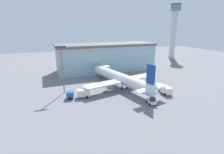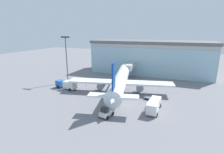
{
  "view_description": "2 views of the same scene",
  "coord_description": "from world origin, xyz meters",
  "px_view_note": "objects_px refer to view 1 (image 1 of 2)",
  "views": [
    {
      "loc": [
        -28.08,
        -47.49,
        21.79
      ],
      "look_at": [
        -6.43,
        10.87,
        3.84
      ],
      "focal_mm": 28.0,
      "sensor_mm": 36.0,
      "label": 1
    },
    {
      "loc": [
        12.88,
        -38.3,
        17.56
      ],
      "look_at": [
        -6.56,
        9.33,
        4.0
      ],
      "focal_mm": 28.0,
      "sensor_mm": 36.0,
      "label": 2
    }
  ],
  "objects_px": {
    "jet_bridge": "(101,66)",
    "pushback_tug": "(152,101)",
    "catering_truck": "(79,93)",
    "safety_cone_nose": "(128,95)",
    "airplane": "(121,79)",
    "safety_cone_wingtip": "(88,90)",
    "control_tower": "(174,27)",
    "apron_light_mast": "(62,65)",
    "baggage_cart": "(148,86)",
    "fuel_truck": "(164,89)"
  },
  "relations": [
    {
      "from": "apron_light_mast",
      "to": "baggage_cart",
      "type": "relative_size",
      "value": 5.31
    },
    {
      "from": "control_tower",
      "to": "fuel_truck",
      "type": "xyz_separation_m",
      "value": [
        -48.82,
        -57.54,
        -19.9
      ]
    },
    {
      "from": "jet_bridge",
      "to": "apron_light_mast",
      "type": "distance_m",
      "value": 25.61
    },
    {
      "from": "jet_bridge",
      "to": "safety_cone_nose",
      "type": "height_order",
      "value": "jet_bridge"
    },
    {
      "from": "baggage_cart",
      "to": "catering_truck",
      "type": "bearing_deg",
      "value": -170.0
    },
    {
      "from": "jet_bridge",
      "to": "airplane",
      "type": "relative_size",
      "value": 0.41
    },
    {
      "from": "safety_cone_wingtip",
      "to": "pushback_tug",
      "type": "bearing_deg",
      "value": -49.12
    },
    {
      "from": "airplane",
      "to": "safety_cone_nose",
      "type": "xyz_separation_m",
      "value": [
        -1.2,
        -8.4,
        -3.22
      ]
    },
    {
      "from": "airplane",
      "to": "baggage_cart",
      "type": "xyz_separation_m",
      "value": [
        9.47,
        -3.25,
        -2.99
      ]
    },
    {
      "from": "safety_cone_nose",
      "to": "safety_cone_wingtip",
      "type": "bearing_deg",
      "value": 140.08
    },
    {
      "from": "catering_truck",
      "to": "safety_cone_wingtip",
      "type": "xyz_separation_m",
      "value": [
        3.88,
        5.17,
        -1.19
      ]
    },
    {
      "from": "fuel_truck",
      "to": "baggage_cart",
      "type": "relative_size",
      "value": 2.45
    },
    {
      "from": "control_tower",
      "to": "airplane",
      "type": "distance_m",
      "value": 78.87
    },
    {
      "from": "jet_bridge",
      "to": "baggage_cart",
      "type": "relative_size",
      "value": 4.98
    },
    {
      "from": "baggage_cart",
      "to": "safety_cone_nose",
      "type": "xyz_separation_m",
      "value": [
        -10.67,
        -5.16,
        -0.23
      ]
    },
    {
      "from": "baggage_cart",
      "to": "pushback_tug",
      "type": "height_order",
      "value": "pushback_tug"
    },
    {
      "from": "fuel_truck",
      "to": "baggage_cart",
      "type": "bearing_deg",
      "value": 17.55
    },
    {
      "from": "control_tower",
      "to": "safety_cone_wingtip",
      "type": "bearing_deg",
      "value": -147.33
    },
    {
      "from": "catering_truck",
      "to": "safety_cone_nose",
      "type": "xyz_separation_m",
      "value": [
        15.08,
        -4.2,
        -1.19
      ]
    },
    {
      "from": "safety_cone_nose",
      "to": "pushback_tug",
      "type": "bearing_deg",
      "value": -64.5
    },
    {
      "from": "baggage_cart",
      "to": "safety_cone_nose",
      "type": "bearing_deg",
      "value": -146.34
    },
    {
      "from": "airplane",
      "to": "catering_truck",
      "type": "xyz_separation_m",
      "value": [
        -16.28,
        -4.2,
        -2.02
      ]
    },
    {
      "from": "apron_light_mast",
      "to": "catering_truck",
      "type": "relative_size",
      "value": 2.1
    },
    {
      "from": "catering_truck",
      "to": "fuel_truck",
      "type": "relative_size",
      "value": 1.03
    },
    {
      "from": "apron_light_mast",
      "to": "baggage_cart",
      "type": "xyz_separation_m",
      "value": [
        29.81,
        -5.25,
        -9.12
      ]
    },
    {
      "from": "apron_light_mast",
      "to": "baggage_cart",
      "type": "height_order",
      "value": "apron_light_mast"
    },
    {
      "from": "fuel_truck",
      "to": "safety_cone_nose",
      "type": "xyz_separation_m",
      "value": [
        -12.68,
        1.55,
        -1.19
      ]
    },
    {
      "from": "safety_cone_nose",
      "to": "safety_cone_wingtip",
      "type": "height_order",
      "value": "same"
    },
    {
      "from": "airplane",
      "to": "jet_bridge",
      "type": "bearing_deg",
      "value": -7.67
    },
    {
      "from": "fuel_truck",
      "to": "safety_cone_wingtip",
      "type": "distance_m",
      "value": 26.29
    },
    {
      "from": "pushback_tug",
      "to": "airplane",
      "type": "bearing_deg",
      "value": 17.27
    },
    {
      "from": "jet_bridge",
      "to": "catering_truck",
      "type": "relative_size",
      "value": 1.97
    },
    {
      "from": "control_tower",
      "to": "jet_bridge",
      "type": "bearing_deg",
      "value": -155.31
    },
    {
      "from": "control_tower",
      "to": "apron_light_mast",
      "type": "height_order",
      "value": "control_tower"
    },
    {
      "from": "airplane",
      "to": "baggage_cart",
      "type": "relative_size",
      "value": 12.08
    },
    {
      "from": "pushback_tug",
      "to": "jet_bridge",
      "type": "bearing_deg",
      "value": 15.52
    },
    {
      "from": "apron_light_mast",
      "to": "fuel_truck",
      "type": "height_order",
      "value": "apron_light_mast"
    },
    {
      "from": "control_tower",
      "to": "safety_cone_nose",
      "type": "relative_size",
      "value": 66.83
    },
    {
      "from": "control_tower",
      "to": "apron_light_mast",
      "type": "xyz_separation_m",
      "value": [
        -80.64,
        -45.59,
        -11.74
      ]
    },
    {
      "from": "jet_bridge",
      "to": "control_tower",
      "type": "distance_m",
      "value": 70.55
    },
    {
      "from": "pushback_tug",
      "to": "safety_cone_nose",
      "type": "xyz_separation_m",
      "value": [
        -3.8,
        7.96,
        -0.7
      ]
    },
    {
      "from": "safety_cone_nose",
      "to": "airplane",
      "type": "bearing_deg",
      "value": 81.86
    },
    {
      "from": "jet_bridge",
      "to": "fuel_truck",
      "type": "relative_size",
      "value": 2.03
    },
    {
      "from": "apron_light_mast",
      "to": "safety_cone_nose",
      "type": "height_order",
      "value": "apron_light_mast"
    },
    {
      "from": "pushback_tug",
      "to": "safety_cone_wingtip",
      "type": "bearing_deg",
      "value": 49.14
    },
    {
      "from": "jet_bridge",
      "to": "pushback_tug",
      "type": "relative_size",
      "value": 4.35
    },
    {
      "from": "safety_cone_nose",
      "to": "baggage_cart",
      "type": "bearing_deg",
      "value": 25.79
    },
    {
      "from": "apron_light_mast",
      "to": "airplane",
      "type": "height_order",
      "value": "apron_light_mast"
    },
    {
      "from": "jet_bridge",
      "to": "safety_cone_nose",
      "type": "bearing_deg",
      "value": 175.98
    },
    {
      "from": "airplane",
      "to": "safety_cone_wingtip",
      "type": "height_order",
      "value": "airplane"
    }
  ]
}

